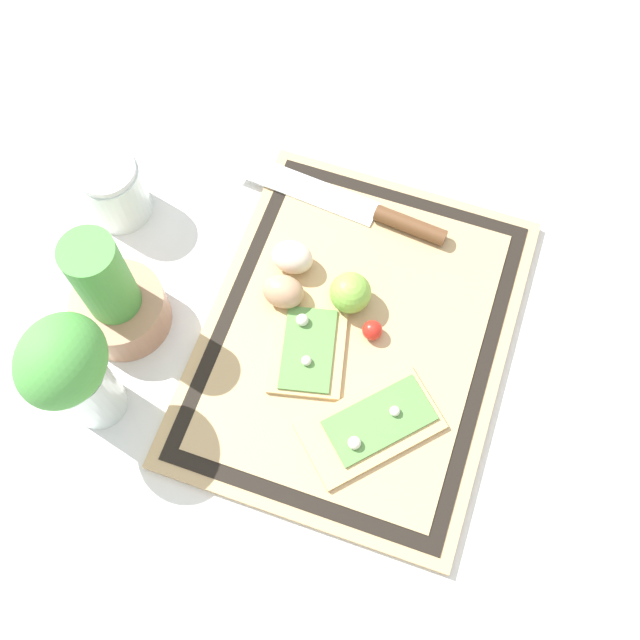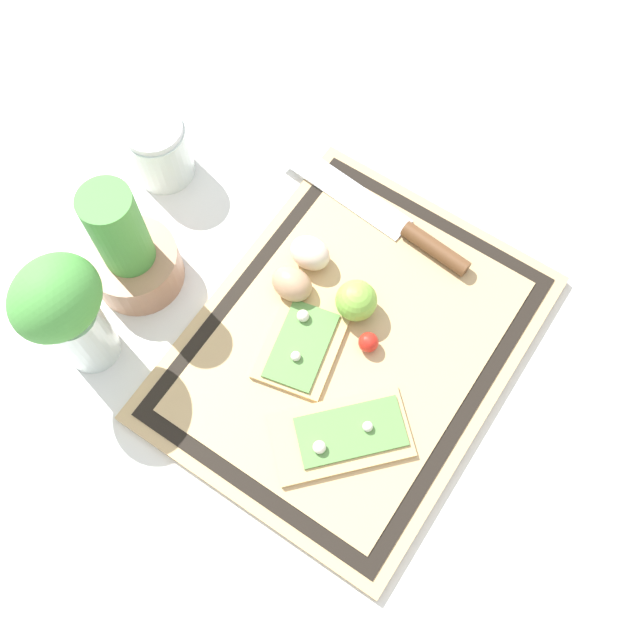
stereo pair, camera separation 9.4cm
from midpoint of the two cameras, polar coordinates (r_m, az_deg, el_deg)
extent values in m
plane|color=silver|center=(0.96, -0.11, -1.94)|extent=(6.00, 6.00, 0.00)
cube|color=tan|center=(0.96, -0.11, -1.80)|extent=(0.48, 0.38, 0.01)
cube|color=black|center=(0.95, -0.11, -1.64)|extent=(0.45, 0.35, 0.00)
cube|color=tan|center=(0.95, -0.11, -1.61)|extent=(0.41, 0.31, 0.00)
cube|color=tan|center=(0.91, 0.90, -8.45)|extent=(0.18, 0.18, 0.01)
cube|color=#568942|center=(0.91, 1.60, -8.01)|extent=(0.14, 0.13, 0.00)
sphere|color=silver|center=(0.89, -0.39, -9.72)|extent=(0.02, 0.02, 0.02)
sphere|color=silver|center=(0.90, 2.77, -7.32)|extent=(0.01, 0.01, 0.01)
cube|color=tan|center=(0.94, -3.67, -2.08)|extent=(0.16, 0.12, 0.01)
cube|color=#568942|center=(0.93, -3.78, -2.57)|extent=(0.12, 0.09, 0.00)
sphere|color=silver|center=(0.94, -4.20, -0.33)|extent=(0.02, 0.02, 0.02)
sphere|color=silver|center=(0.92, -3.95, -3.47)|extent=(0.01, 0.01, 0.01)
cube|color=silver|center=(1.05, -3.62, 9.66)|extent=(0.06, 0.21, 0.00)
cylinder|color=brown|center=(1.01, 4.26, 6.92)|extent=(0.03, 0.10, 0.02)
ellipsoid|color=tan|center=(0.95, -5.63, 1.85)|extent=(0.04, 0.05, 0.04)
ellipsoid|color=beige|center=(0.97, -4.89, 4.46)|extent=(0.04, 0.05, 0.04)
sphere|color=#7FB742|center=(0.94, -0.50, 1.76)|extent=(0.05, 0.05, 0.05)
sphere|color=red|center=(0.94, 1.17, -1.12)|extent=(0.03, 0.03, 0.03)
cylinder|color=#AD7A5B|center=(0.99, -17.52, 0.37)|extent=(0.12, 0.12, 0.06)
cylinder|color=#47933D|center=(0.92, -18.90, 2.34)|extent=(0.07, 0.07, 0.16)
cylinder|color=silver|center=(1.06, -17.87, 9.02)|extent=(0.08, 0.08, 0.09)
cylinder|color=#B73323|center=(1.08, -17.47, 8.28)|extent=(0.07, 0.07, 0.03)
cylinder|color=silver|center=(1.02, -18.66, 10.46)|extent=(0.08, 0.08, 0.01)
cylinder|color=silver|center=(0.94, -20.02, -5.36)|extent=(0.07, 0.07, 0.11)
ellipsoid|color=#47933D|center=(0.85, -22.15, -3.28)|extent=(0.11, 0.10, 0.09)
camera|label=1|loc=(0.05, -92.88, -6.79)|focal=42.00mm
camera|label=2|loc=(0.05, 87.12, 6.79)|focal=42.00mm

